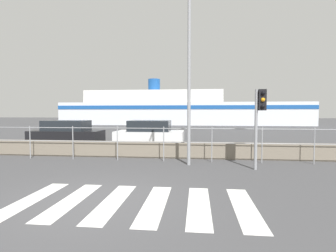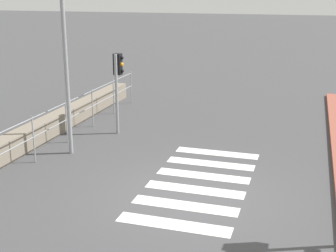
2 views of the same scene
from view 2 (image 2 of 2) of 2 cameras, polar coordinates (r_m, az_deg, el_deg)
The scene contains 5 objects.
ground_plane at distance 10.92m, azimuth 2.75°, elevation -8.63°, with size 160.00×160.00×0.00m, color #424244.
crosswalk at distance 11.70m, azimuth 3.82°, elevation -6.87°, with size 4.95×2.40×0.01m.
harbor_fence at distance 12.50m, azimuth -18.38°, elevation -1.95°, with size 16.45×0.04×1.33m.
traffic_light_far at distance 15.26m, azimuth -6.15°, elevation 6.16°, with size 0.34×0.32×2.62m.
streetlamp at distance 13.08m, azimuth -11.85°, elevation 14.24°, with size 0.32×1.35×6.85m.
Camera 2 is at (-9.60, -2.40, 4.63)m, focal length 50.00 mm.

